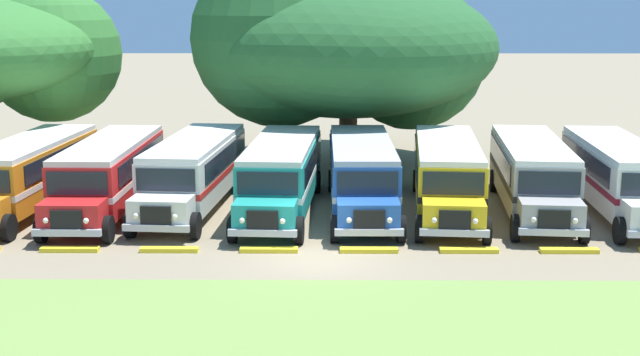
{
  "coord_description": "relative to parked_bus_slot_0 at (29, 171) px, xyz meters",
  "views": [
    {
      "loc": [
        0.27,
        -27.61,
        8.54
      ],
      "look_at": [
        0.0,
        5.49,
        1.6
      ],
      "focal_mm": 48.09,
      "sensor_mm": 36.0,
      "label": 1
    }
  ],
  "objects": [
    {
      "name": "ground_plane",
      "position": [
        12.02,
        -6.93,
        -1.58
      ],
      "size": [
        220.0,
        220.0,
        0.0
      ],
      "primitive_type": "plane",
      "color": "#84755B"
    },
    {
      "name": "parked_bus_slot_0",
      "position": [
        0.0,
        0.0,
        0.0
      ],
      "size": [
        3.3,
        10.93,
        2.82
      ],
      "rotation": [
        0.0,
        0.0,
        -1.64
      ],
      "color": "orange",
      "rests_on": "ground_plane"
    },
    {
      "name": "parked_bus_slot_1",
      "position": [
        3.37,
        -0.27,
        0.0
      ],
      "size": [
        2.81,
        10.86,
        2.82
      ],
      "rotation": [
        0.0,
        0.0,
        -1.59
      ],
      "color": "red",
      "rests_on": "ground_plane"
    },
    {
      "name": "parked_bus_slot_2",
      "position": [
        6.76,
        0.33,
        0.0
      ],
      "size": [
        3.49,
        10.96,
        2.82
      ],
      "rotation": [
        0.0,
        0.0,
        -1.66
      ],
      "color": "silver",
      "rests_on": "ground_plane"
    },
    {
      "name": "parked_bus_slot_3",
      "position": [
        10.43,
        -0.27,
        0.0
      ],
      "size": [
        3.26,
        10.92,
        2.82
      ],
      "rotation": [
        0.0,
        0.0,
        -1.63
      ],
      "color": "teal",
      "rests_on": "ground_plane"
    },
    {
      "name": "parked_bus_slot_4",
      "position": [
        13.72,
        -0.13,
        0.0
      ],
      "size": [
        2.74,
        10.85,
        2.82
      ],
      "rotation": [
        0.0,
        0.0,
        -1.56
      ],
      "color": "#23519E",
      "rests_on": "ground_plane"
    },
    {
      "name": "parked_bus_slot_5",
      "position": [
        17.22,
        -0.2,
        0.0
      ],
      "size": [
        3.51,
        10.97,
        2.82
      ],
      "rotation": [
        0.0,
        0.0,
        -1.66
      ],
      "color": "yellow",
      "rests_on": "ground_plane"
    },
    {
      "name": "parked_bus_slot_6",
      "position": [
        20.7,
        -0.11,
        0.0
      ],
      "size": [
        3.58,
        10.98,
        2.82
      ],
      "rotation": [
        0.0,
        0.0,
        -1.67
      ],
      "color": "#9E9993",
      "rests_on": "ground_plane"
    },
    {
      "name": "parked_bus_slot_7",
      "position": [
        24.13,
        -0.36,
        0.0
      ],
      "size": [
        3.17,
        10.91,
        2.82
      ],
      "rotation": [
        0.0,
        0.0,
        -1.62
      ],
      "color": "silver",
      "rests_on": "ground_plane"
    },
    {
      "name": "curb_wheelstop_1",
      "position": [
        3.42,
        -6.24,
        -1.51
      ],
      "size": [
        2.0,
        0.36,
        0.15
      ],
      "primitive_type": "cube",
      "color": "yellow",
      "rests_on": "ground_plane"
    },
    {
      "name": "curb_wheelstop_2",
      "position": [
        6.86,
        -6.24,
        -1.51
      ],
      "size": [
        2.0,
        0.36,
        0.15
      ],
      "primitive_type": "cube",
      "color": "yellow",
      "rests_on": "ground_plane"
    },
    {
      "name": "curb_wheelstop_3",
      "position": [
        10.3,
        -6.24,
        -1.51
      ],
      "size": [
        2.0,
        0.36,
        0.15
      ],
      "primitive_type": "cube",
      "color": "yellow",
      "rests_on": "ground_plane"
    },
    {
      "name": "curb_wheelstop_4",
      "position": [
        13.74,
        -6.24,
        -1.51
      ],
      "size": [
        2.0,
        0.36,
        0.15
      ],
      "primitive_type": "cube",
      "color": "yellow",
      "rests_on": "ground_plane"
    },
    {
      "name": "curb_wheelstop_5",
      "position": [
        17.18,
        -6.24,
        -1.51
      ],
      "size": [
        2.0,
        0.36,
        0.15
      ],
      "primitive_type": "cube",
      "color": "yellow",
      "rests_on": "ground_plane"
    },
    {
      "name": "curb_wheelstop_6",
      "position": [
        20.62,
        -6.24,
        -1.51
      ],
      "size": [
        2.0,
        0.36,
        0.15
      ],
      "primitive_type": "cube",
      "color": "yellow",
      "rests_on": "ground_plane"
    },
    {
      "name": "broad_shade_tree",
      "position": [
        13.13,
        10.08,
        4.64
      ],
      "size": [
        15.42,
        16.17,
        11.06
      ],
      "color": "brown",
      "rests_on": "ground_plane"
    }
  ]
}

